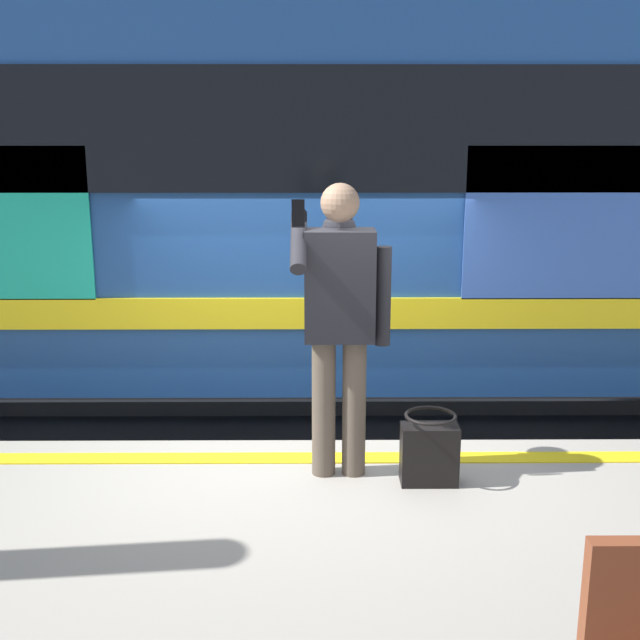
{
  "coord_description": "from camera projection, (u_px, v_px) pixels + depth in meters",
  "views": [
    {
      "loc": [
        -0.08,
        4.96,
        3.02
      ],
      "look_at": [
        -0.11,
        0.3,
        1.88
      ],
      "focal_mm": 44.64,
      "sensor_mm": 36.0,
      "label": 1
    }
  ],
  "objects": [
    {
      "name": "ground_plane",
      "position": [
        304.0,
        572.0,
        5.53
      ],
      "size": [
        25.15,
        25.15,
        0.0
      ],
      "primitive_type": "plane",
      "color": "#4C4742"
    },
    {
      "name": "safety_line",
      "position": [
        303.0,
        458.0,
        5.01
      ],
      "size": [
        14.96,
        0.16,
        0.01
      ],
      "primitive_type": "cube",
      "color": "yellow",
      "rests_on": "platform"
    },
    {
      "name": "track_rail_near",
      "position": [
        306.0,
        463.0,
        7.13
      ],
      "size": [
        19.84,
        0.08,
        0.16
      ],
      "primitive_type": "cube",
      "color": "slate",
      "rests_on": "ground"
    },
    {
      "name": "track_rail_far",
      "position": [
        308.0,
        407.0,
        8.53
      ],
      "size": [
        19.84,
        0.08,
        0.16
      ],
      "primitive_type": "cube",
      "color": "slate",
      "rests_on": "ground"
    },
    {
      "name": "train_carriage",
      "position": [
        285.0,
        177.0,
        7.23
      ],
      "size": [
        12.33,
        2.91,
        4.06
      ],
      "color": "#1E478C",
      "rests_on": "ground"
    },
    {
      "name": "passenger",
      "position": [
        340.0,
        308.0,
        4.57
      ],
      "size": [
        0.57,
        0.55,
        1.73
      ],
      "color": "brown",
      "rests_on": "platform"
    },
    {
      "name": "handbag",
      "position": [
        429.0,
        451.0,
        4.62
      ],
      "size": [
        0.33,
        0.3,
        0.43
      ],
      "color": "black",
      "rests_on": "platform"
    }
  ]
}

